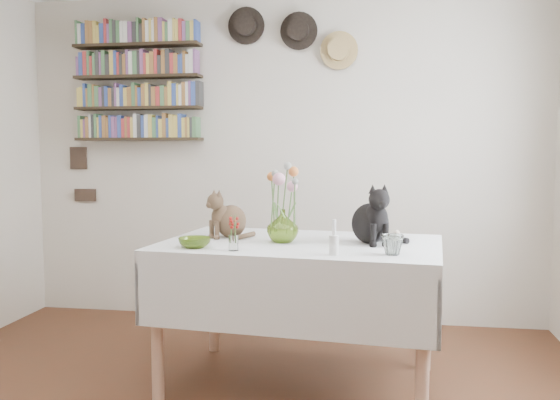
% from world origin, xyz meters
% --- Properties ---
extents(room, '(4.08, 4.58, 2.58)m').
position_xyz_m(room, '(0.00, 0.00, 1.25)').
color(room, '#592E1A').
rests_on(room, ground).
extents(dining_table, '(1.60, 1.12, 0.81)m').
position_xyz_m(dining_table, '(0.32, 0.96, 0.61)').
color(dining_table, white).
rests_on(dining_table, room).
extents(tabby_cat, '(0.31, 0.31, 0.29)m').
position_xyz_m(tabby_cat, '(-0.10, 1.09, 0.95)').
color(tabby_cat, brown).
rests_on(tabby_cat, dining_table).
extents(black_cat, '(0.31, 0.35, 0.33)m').
position_xyz_m(black_cat, '(0.70, 1.00, 0.98)').
color(black_cat, black).
rests_on(black_cat, dining_table).
extents(flower_vase, '(0.19, 0.19, 0.18)m').
position_xyz_m(flower_vase, '(0.23, 0.94, 0.90)').
color(flower_vase, '#A6C94E').
rests_on(flower_vase, dining_table).
extents(green_bowl, '(0.20, 0.20, 0.05)m').
position_xyz_m(green_bowl, '(-0.20, 0.69, 0.84)').
color(green_bowl, '#A6C94E').
rests_on(green_bowl, dining_table).
extents(drinking_glass, '(0.12, 0.12, 0.10)m').
position_xyz_m(drinking_glass, '(0.81, 0.64, 0.86)').
color(drinking_glass, white).
rests_on(drinking_glass, dining_table).
extents(candlestick, '(0.05, 0.05, 0.17)m').
position_xyz_m(candlestick, '(0.53, 0.59, 0.87)').
color(candlestick, white).
rests_on(candlestick, dining_table).
extents(berry_jar, '(0.05, 0.05, 0.20)m').
position_xyz_m(berry_jar, '(0.02, 0.64, 0.90)').
color(berry_jar, white).
rests_on(berry_jar, dining_table).
extents(porcelain_figurine, '(0.05, 0.05, 0.09)m').
position_xyz_m(porcelain_figurine, '(0.84, 0.85, 0.85)').
color(porcelain_figurine, white).
rests_on(porcelain_figurine, dining_table).
extents(flower_bouquet, '(0.17, 0.13, 0.39)m').
position_xyz_m(flower_bouquet, '(0.23, 0.95, 1.15)').
color(flower_bouquet, '#4C7233').
rests_on(flower_bouquet, flower_vase).
extents(bookshelf_unit, '(1.00, 0.16, 0.91)m').
position_xyz_m(bookshelf_unit, '(-1.10, 2.16, 1.84)').
color(bookshelf_unit, '#2F2416').
rests_on(bookshelf_unit, room).
extents(wall_hats, '(0.98, 0.09, 0.48)m').
position_xyz_m(wall_hats, '(0.12, 2.19, 2.17)').
color(wall_hats, black).
rests_on(wall_hats, room).
extents(wall_art_plaques, '(0.21, 0.02, 0.44)m').
position_xyz_m(wall_art_plaques, '(-1.63, 2.23, 1.12)').
color(wall_art_plaques, '#38281E').
rests_on(wall_art_plaques, room).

